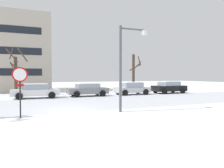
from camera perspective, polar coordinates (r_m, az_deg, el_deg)
ground_plane at (r=13.65m, az=-11.54°, el=-6.87°), size 120.00×120.00×0.00m
road_surface at (r=16.81m, az=-13.56°, el=-5.16°), size 80.00×8.48×0.00m
stop_sign at (r=11.78m, az=-23.58°, el=0.44°), size 0.76×0.14×2.59m
street_lamp at (r=12.72m, az=3.78°, el=6.84°), size 1.86×0.36×5.10m
parked_car_white at (r=21.53m, az=-19.94°, el=-1.71°), size 4.36×2.09×1.40m
parked_car_gray at (r=22.40m, az=-6.60°, el=-1.47°), size 4.19×2.04×1.37m
parked_car_silver at (r=24.21m, az=5.34°, el=-1.15°), size 3.98×2.09×1.43m
parked_car_black at (r=26.99m, az=15.12°, el=-0.81°), size 4.10×2.12×1.47m
tree_far_right at (r=29.20m, az=5.90°, el=3.24°), size 1.42×2.44×5.07m
tree_far_mid at (r=25.08m, az=-24.47°, el=2.88°), size 2.23×1.92×5.36m
building_far_left at (r=34.13m, az=-27.20°, el=7.24°), size 12.12×10.45×10.56m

